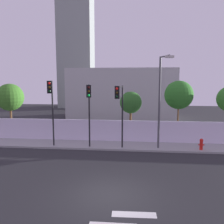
{
  "coord_description": "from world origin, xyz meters",
  "views": [
    {
      "loc": [
        1.22,
        -10.59,
        5.41
      ],
      "look_at": [
        -0.56,
        6.5,
        3.07
      ],
      "focal_mm": 38.39,
      "sensor_mm": 36.0,
      "label": 1
    }
  ],
  "objects_px": {
    "street_lamp_curbside": "(161,96)",
    "roadside_tree_leftmost": "(10,97)",
    "roadside_tree_midright": "(179,95)",
    "traffic_light_center": "(51,100)",
    "roadside_tree_midleft": "(131,103)",
    "fire_hydrant": "(201,144)",
    "traffic_light_left": "(120,103)",
    "traffic_light_right": "(89,102)"
  },
  "relations": [
    {
      "from": "traffic_light_left",
      "to": "street_lamp_curbside",
      "type": "height_order",
      "value": "street_lamp_curbside"
    },
    {
      "from": "traffic_light_right",
      "to": "roadside_tree_midright",
      "type": "relative_size",
      "value": 0.92
    },
    {
      "from": "roadside_tree_leftmost",
      "to": "roadside_tree_midright",
      "type": "xyz_separation_m",
      "value": [
        15.37,
        0.0,
        0.32
      ]
    },
    {
      "from": "traffic_light_left",
      "to": "roadside_tree_leftmost",
      "type": "xyz_separation_m",
      "value": [
        -10.53,
        3.79,
        0.08
      ]
    },
    {
      "from": "traffic_light_center",
      "to": "street_lamp_curbside",
      "type": "bearing_deg",
      "value": 5.55
    },
    {
      "from": "street_lamp_curbside",
      "to": "roadside_tree_midright",
      "type": "distance_m",
      "value": 3.53
    },
    {
      "from": "traffic_light_right",
      "to": "traffic_light_left",
      "type": "bearing_deg",
      "value": -1.99
    },
    {
      "from": "fire_hydrant",
      "to": "roadside_tree_midright",
      "type": "xyz_separation_m",
      "value": [
        -1.27,
        3.04,
        3.47
      ]
    },
    {
      "from": "traffic_light_center",
      "to": "roadside_tree_midleft",
      "type": "height_order",
      "value": "traffic_light_center"
    },
    {
      "from": "street_lamp_curbside",
      "to": "traffic_light_left",
      "type": "bearing_deg",
      "value": -165.55
    },
    {
      "from": "roadside_tree_midright",
      "to": "traffic_light_center",
      "type": "bearing_deg",
      "value": -159.16
    },
    {
      "from": "traffic_light_center",
      "to": "street_lamp_curbside",
      "type": "distance_m",
      "value": 8.21
    },
    {
      "from": "traffic_light_right",
      "to": "roadside_tree_midleft",
      "type": "height_order",
      "value": "traffic_light_right"
    },
    {
      "from": "street_lamp_curbside",
      "to": "roadside_tree_leftmost",
      "type": "relative_size",
      "value": 1.38
    },
    {
      "from": "traffic_light_center",
      "to": "fire_hydrant",
      "type": "height_order",
      "value": "traffic_light_center"
    },
    {
      "from": "traffic_light_left",
      "to": "street_lamp_curbside",
      "type": "xyz_separation_m",
      "value": [
        3.0,
        0.77,
        0.55
      ]
    },
    {
      "from": "traffic_light_left",
      "to": "roadside_tree_midleft",
      "type": "height_order",
      "value": "traffic_light_left"
    },
    {
      "from": "traffic_light_left",
      "to": "traffic_light_right",
      "type": "distance_m",
      "value": 2.31
    },
    {
      "from": "traffic_light_left",
      "to": "roadside_tree_midleft",
      "type": "distance_m",
      "value": 3.86
    },
    {
      "from": "fire_hydrant",
      "to": "roadside_tree_midleft",
      "type": "bearing_deg",
      "value": 150.67
    },
    {
      "from": "fire_hydrant",
      "to": "roadside_tree_midleft",
      "type": "distance_m",
      "value": 6.78
    },
    {
      "from": "traffic_light_center",
      "to": "fire_hydrant",
      "type": "relative_size",
      "value": 6.03
    },
    {
      "from": "fire_hydrant",
      "to": "street_lamp_curbside",
      "type": "bearing_deg",
      "value": 179.54
    },
    {
      "from": "street_lamp_curbside",
      "to": "roadside_tree_leftmost",
      "type": "height_order",
      "value": "street_lamp_curbside"
    },
    {
      "from": "street_lamp_curbside",
      "to": "fire_hydrant",
      "type": "height_order",
      "value": "street_lamp_curbside"
    },
    {
      "from": "traffic_light_center",
      "to": "roadside_tree_midleft",
      "type": "relative_size",
      "value": 1.18
    },
    {
      "from": "roadside_tree_leftmost",
      "to": "roadside_tree_midleft",
      "type": "distance_m",
      "value": 11.24
    },
    {
      "from": "street_lamp_curbside",
      "to": "roadside_tree_leftmost",
      "type": "xyz_separation_m",
      "value": [
        -13.53,
        3.01,
        -0.47
      ]
    },
    {
      "from": "roadside_tree_leftmost",
      "to": "fire_hydrant",
      "type": "bearing_deg",
      "value": -10.35
    },
    {
      "from": "fire_hydrant",
      "to": "roadside_tree_leftmost",
      "type": "xyz_separation_m",
      "value": [
        -16.64,
        3.04,
        3.14
      ]
    },
    {
      "from": "traffic_light_right",
      "to": "roadside_tree_leftmost",
      "type": "xyz_separation_m",
      "value": [
        -8.23,
        3.71,
        0.04
      ]
    },
    {
      "from": "traffic_light_right",
      "to": "street_lamp_curbside",
      "type": "xyz_separation_m",
      "value": [
        5.31,
        0.69,
        0.51
      ]
    },
    {
      "from": "roadside_tree_midleft",
      "to": "traffic_light_left",
      "type": "bearing_deg",
      "value": -100.53
    },
    {
      "from": "fire_hydrant",
      "to": "roadside_tree_midright",
      "type": "distance_m",
      "value": 4.78
    },
    {
      "from": "traffic_light_center",
      "to": "roadside_tree_leftmost",
      "type": "bearing_deg",
      "value": 144.65
    },
    {
      "from": "roadside_tree_midleft",
      "to": "roadside_tree_midright",
      "type": "xyz_separation_m",
      "value": [
        4.13,
        0.0,
        0.72
      ]
    },
    {
      "from": "fire_hydrant",
      "to": "roadside_tree_midleft",
      "type": "relative_size",
      "value": 0.2
    },
    {
      "from": "traffic_light_right",
      "to": "street_lamp_curbside",
      "type": "height_order",
      "value": "street_lamp_curbside"
    },
    {
      "from": "fire_hydrant",
      "to": "traffic_light_right",
      "type": "bearing_deg",
      "value": -175.45
    },
    {
      "from": "traffic_light_left",
      "to": "traffic_light_right",
      "type": "height_order",
      "value": "traffic_light_right"
    },
    {
      "from": "traffic_light_left",
      "to": "roadside_tree_midright",
      "type": "relative_size",
      "value": 0.9
    },
    {
      "from": "roadside_tree_midleft",
      "to": "street_lamp_curbside",
      "type": "bearing_deg",
      "value": -52.65
    }
  ]
}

